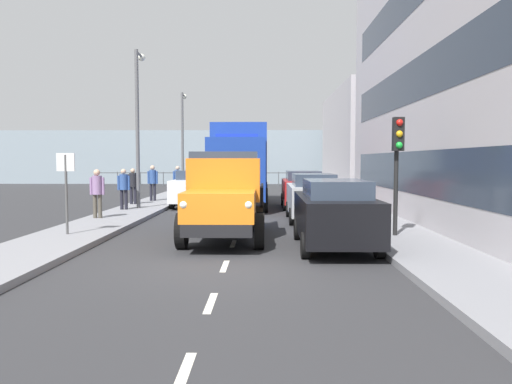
{
  "coord_description": "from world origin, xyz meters",
  "views": [
    {
      "loc": [
        -0.84,
        10.22,
        2.2
      ],
      "look_at": [
        -0.52,
        -6.52,
        1.11
      ],
      "focal_mm": 34.29,
      "sensor_mm": 36.0,
      "label": 1
    }
  ],
  "objects": [
    {
      "name": "pedestrian_strolling",
      "position": [
        4.87,
        -14.41,
        1.21
      ],
      "size": [
        0.53,
        0.34,
        1.8
      ],
      "color": "black",
      "rests_on": "sidewalk_right"
    },
    {
      "name": "pedestrian_near_railing",
      "position": [
        5.06,
        -9.99,
        1.15
      ],
      "size": [
        0.53,
        0.34,
        1.69
      ],
      "color": "black",
      "rests_on": "sidewalk_right"
    },
    {
      "name": "sea_horizon",
      "position": [
        0.0,
        -35.56,
        2.5
      ],
      "size": [
        80.0,
        0.8,
        5.0
      ],
      "primitive_type": "cube",
      "color": "#84939E",
      "rests_on": "ground_plane"
    },
    {
      "name": "car_teal_oppositeside_1",
      "position": [
        2.57,
        -18.81,
        0.9
      ],
      "size": [
        1.8,
        4.67,
        1.72
      ],
      "color": "#1E6670",
      "rests_on": "ground_plane"
    },
    {
      "name": "lamp_post_promenade",
      "position": [
        4.62,
        -10.8,
        4.14
      ],
      "size": [
        0.32,
        1.14,
        6.74
      ],
      "color": "#59595B",
      "rests_on": "sidewalk_right"
    },
    {
      "name": "car_red_kerbside_2",
      "position": [
        -2.57,
        -12.24,
        0.9
      ],
      "size": [
        1.88,
        4.13,
        1.72
      ],
      "color": "#B21E1E",
      "rests_on": "ground_plane"
    },
    {
      "name": "pedestrian_couple_a",
      "position": [
        5.13,
        -6.97,
        1.17
      ],
      "size": [
        0.53,
        0.34,
        1.73
      ],
      "color": "#4C473D",
      "rests_on": "sidewalk_right"
    },
    {
      "name": "traffic_light_near",
      "position": [
        -4.4,
        -3.03,
        2.47
      ],
      "size": [
        0.28,
        0.41,
        3.2
      ],
      "color": "black",
      "rests_on": "sidewalk_left"
    },
    {
      "name": "road_centreline_markings",
      "position": [
        0.0,
        -10.21,
        0.0
      ],
      "size": [
        0.12,
        37.89,
        0.01
      ],
      "color": "silver",
      "rests_on": "ground_plane"
    },
    {
      "name": "car_white_oppositeside_0",
      "position": [
        2.57,
        -13.1,
        0.9
      ],
      "size": [
        1.8,
        4.5,
        1.72
      ],
      "color": "white",
      "rests_on": "ground_plane"
    },
    {
      "name": "sidewalk_right",
      "position": [
        4.61,
        -11.16,
        0.07
      ],
      "size": [
        2.19,
        42.81,
        0.15
      ],
      "primitive_type": "cube",
      "color": "gray",
      "rests_on": "ground_plane"
    },
    {
      "name": "seawall_railing",
      "position": [
        -0.0,
        -31.96,
        0.92
      ],
      "size": [
        28.08,
        0.08,
        1.2
      ],
      "color": "#4C5156",
      "rests_on": "ground_plane"
    },
    {
      "name": "building_far_block",
      "position": [
        -9.7,
        -24.68,
        3.53
      ],
      "size": [
        7.98,
        13.6,
        7.06
      ],
      "color": "#B7B2B7",
      "rests_on": "ground_plane"
    },
    {
      "name": "lamp_post_far",
      "position": [
        4.47,
        -21.29,
        3.96
      ],
      "size": [
        0.32,
        1.14,
        6.39
      ],
      "color": "#59595B",
      "rests_on": "sidewalk_right"
    },
    {
      "name": "car_black_kerbside_near",
      "position": [
        -2.57,
        -1.91,
        0.9
      ],
      "size": [
        1.84,
        4.23,
        1.72
      ],
      "color": "black",
      "rests_on": "ground_plane"
    },
    {
      "name": "pedestrian_with_bag",
      "position": [
        5.36,
        -12.54,
        1.13
      ],
      "size": [
        0.53,
        0.34,
        1.67
      ],
      "color": "black",
      "rests_on": "sidewalk_right"
    },
    {
      "name": "lorry_cargo_blue",
      "position": [
        0.34,
        -13.04,
        2.08
      ],
      "size": [
        2.58,
        8.2,
        3.87
      ],
      "color": "#193899",
      "rests_on": "ground_plane"
    },
    {
      "name": "sidewalk_left",
      "position": [
        -4.61,
        -11.16,
        0.07
      ],
      "size": [
        2.19,
        42.81,
        0.15
      ],
      "primitive_type": "cube",
      "color": "gray",
      "rests_on": "ground_plane"
    },
    {
      "name": "pedestrian_in_dark_coat",
      "position": [
        3.9,
        -16.16,
        1.18
      ],
      "size": [
        0.53,
        0.34,
        1.75
      ],
      "color": "#383342",
      "rests_on": "sidewalk_right"
    },
    {
      "name": "car_silver_kerbside_1",
      "position": [
        -2.57,
        -7.44,
        0.89
      ],
      "size": [
        1.82,
        3.99,
        1.72
      ],
      "color": "#B7BABF",
      "rests_on": "ground_plane"
    },
    {
      "name": "ground_plane",
      "position": [
        0.0,
        -11.16,
        0.0
      ],
      "size": [
        80.0,
        80.0,
        0.0
      ],
      "primitive_type": "plane",
      "color": "#2D2D30"
    },
    {
      "name": "street_sign",
      "position": [
        4.66,
        -3.15,
        1.68
      ],
      "size": [
        0.5,
        0.07,
        2.25
      ],
      "color": "#4C4C4C",
      "rests_on": "sidewalk_right"
    },
    {
      "name": "truck_vintage_orange",
      "position": [
        0.27,
        -3.1,
        1.18
      ],
      "size": [
        2.17,
        5.64,
        2.43
      ],
      "color": "black",
      "rests_on": "ground_plane"
    }
  ]
}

